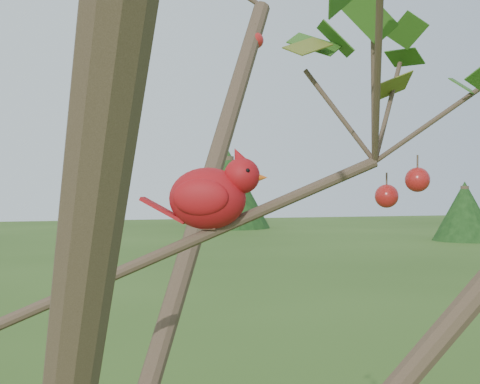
% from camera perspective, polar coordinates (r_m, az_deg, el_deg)
% --- Properties ---
extents(crabapple_tree, '(2.35, 2.05, 2.95)m').
position_cam_1_polar(crabapple_tree, '(0.90, -17.47, -2.09)').
color(crabapple_tree, '#3C2E20').
rests_on(crabapple_tree, ground).
extents(cardinal, '(0.19, 0.13, 0.14)m').
position_cam_1_polar(cardinal, '(1.02, -2.43, -0.27)').
color(cardinal, '#A0110D').
rests_on(cardinal, ground).
extents(distant_trees, '(37.50, 17.12, 3.85)m').
position_cam_1_polar(distant_trees, '(26.55, -13.81, -0.50)').
color(distant_trees, '#3C2E20').
rests_on(distant_trees, ground).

